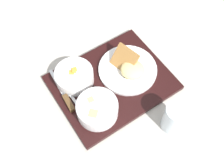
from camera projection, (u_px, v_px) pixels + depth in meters
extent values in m
plane|color=#ADA89E|center=(112.00, 84.00, 0.99)|extent=(4.00, 4.00, 0.00)
cube|color=black|center=(112.00, 83.00, 0.98)|extent=(0.42, 0.34, 0.02)
cylinder|color=white|center=(74.00, 77.00, 0.96)|extent=(0.13, 0.13, 0.05)
torus|color=white|center=(74.00, 73.00, 0.94)|extent=(0.13, 0.13, 0.01)
cylinder|color=#A8D184|center=(75.00, 75.00, 0.94)|extent=(0.05, 0.05, 0.01)
cylinder|color=#A8D184|center=(77.00, 73.00, 0.94)|extent=(0.05, 0.05, 0.01)
cylinder|color=#A8D184|center=(74.00, 74.00, 0.94)|extent=(0.07, 0.07, 0.02)
cube|color=orange|center=(74.00, 71.00, 0.94)|extent=(0.02, 0.02, 0.02)
cube|color=orange|center=(72.00, 73.00, 0.94)|extent=(0.02, 0.02, 0.01)
cube|color=orange|center=(74.00, 70.00, 0.94)|extent=(0.02, 0.02, 0.01)
cylinder|color=white|center=(97.00, 109.00, 0.89)|extent=(0.13, 0.13, 0.06)
torus|color=white|center=(97.00, 106.00, 0.87)|extent=(0.13, 0.13, 0.01)
cylinder|color=#939E56|center=(97.00, 108.00, 0.88)|extent=(0.11, 0.11, 0.04)
cube|color=#B2C170|center=(93.00, 114.00, 0.86)|extent=(0.04, 0.04, 0.02)
cube|color=#B2C170|center=(91.00, 100.00, 0.88)|extent=(0.02, 0.02, 0.01)
cylinder|color=white|center=(128.00, 69.00, 0.99)|extent=(0.21, 0.21, 0.01)
ellipsoid|color=#E5CC7F|center=(132.00, 70.00, 0.97)|extent=(0.11, 0.11, 0.03)
cube|color=#A37038|center=(124.00, 60.00, 0.98)|extent=(0.09, 0.10, 0.07)
cube|color=silver|center=(57.00, 83.00, 0.97)|extent=(0.01, 0.12, 0.00)
cube|color=#51381E|center=(69.00, 103.00, 0.92)|extent=(0.02, 0.06, 0.02)
ellipsoid|color=silver|center=(65.00, 88.00, 0.96)|extent=(0.04, 0.05, 0.01)
cube|color=silver|center=(77.00, 105.00, 0.92)|extent=(0.02, 0.11, 0.01)
cylinder|color=silver|center=(175.00, 118.00, 0.86)|extent=(0.07, 0.07, 0.11)
cylinder|color=silver|center=(174.00, 120.00, 0.88)|extent=(0.06, 0.06, 0.07)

